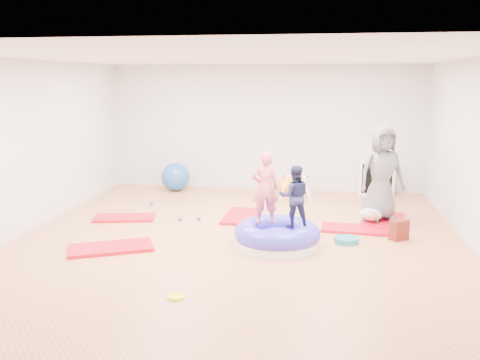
# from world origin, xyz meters

# --- Properties ---
(room) EXTENTS (7.01, 8.01, 2.81)m
(room) POSITION_xyz_m (0.00, 0.00, 1.40)
(room) COLOR tan
(room) RESTS_ON ground
(gym_mat_front_left) EXTENTS (1.36, 1.08, 0.05)m
(gym_mat_front_left) POSITION_xyz_m (-1.77, -0.77, 0.03)
(gym_mat_front_left) COLOR #CE000B
(gym_mat_front_left) RESTS_ON ground
(gym_mat_mid_left) EXTENTS (1.17, 0.76, 0.04)m
(gym_mat_mid_left) POSITION_xyz_m (-2.21, 0.93, 0.02)
(gym_mat_mid_left) COLOR #CE000B
(gym_mat_mid_left) RESTS_ON ground
(gym_mat_center_back) EXTENTS (0.59, 1.17, 0.05)m
(gym_mat_center_back) POSITION_xyz_m (-0.15, 1.37, 0.02)
(gym_mat_center_back) COLOR #CE000B
(gym_mat_center_back) RESTS_ON ground
(gym_mat_right) EXTENTS (1.15, 0.64, 0.05)m
(gym_mat_right) POSITION_xyz_m (1.87, 0.84, 0.02)
(gym_mat_right) COLOR #CE000B
(gym_mat_right) RESTS_ON ground
(gym_mat_rear_right) EXTENTS (0.91, 1.38, 0.05)m
(gym_mat_rear_right) POSITION_xyz_m (2.36, 1.46, 0.03)
(gym_mat_rear_right) COLOR #CE000B
(gym_mat_rear_right) RESTS_ON ground
(inflatable_cushion) EXTENTS (1.29, 1.29, 0.41)m
(inflatable_cushion) POSITION_xyz_m (0.65, -0.24, 0.16)
(inflatable_cushion) COLOR white
(inflatable_cushion) RESTS_ON ground
(child_pink) EXTENTS (0.46, 0.36, 1.10)m
(child_pink) POSITION_xyz_m (0.45, -0.15, 0.93)
(child_pink) COLOR #E95B68
(child_pink) RESTS_ON inflatable_cushion
(child_navy) EXTENTS (0.50, 0.41, 0.92)m
(child_navy) POSITION_xyz_m (0.90, -0.26, 0.84)
(child_navy) COLOR #1B1F41
(child_navy) RESTS_ON inflatable_cushion
(adult_caregiver) EXTENTS (0.93, 0.76, 1.64)m
(adult_caregiver) POSITION_xyz_m (2.31, 1.47, 0.87)
(adult_caregiver) COLOR #5B5D61
(adult_caregiver) RESTS_ON gym_mat_rear_right
(infant) EXTENTS (0.40, 0.40, 0.23)m
(infant) POSITION_xyz_m (2.14, 1.26, 0.17)
(infant) COLOR #A9D7EA
(infant) RESTS_ON gym_mat_rear_right
(ball_pit_balls) EXTENTS (4.61, 1.20, 0.07)m
(ball_pit_balls) POSITION_xyz_m (-0.11, 1.35, 0.04)
(ball_pit_balls) COLOR #2252A0
(ball_pit_balls) RESTS_ON ground
(exercise_ball_blue) EXTENTS (0.64, 0.64, 0.64)m
(exercise_ball_blue) POSITION_xyz_m (-1.98, 3.48, 0.32)
(exercise_ball_blue) COLOR #2252A0
(exercise_ball_blue) RESTS_ON ground
(exercise_ball_orange) EXTENTS (0.39, 0.39, 0.39)m
(exercise_ball_orange) POSITION_xyz_m (0.51, 3.50, 0.20)
(exercise_ball_orange) COLOR #FFA823
(exercise_ball_orange) RESTS_ON ground
(infant_play_gym) EXTENTS (0.66, 0.63, 0.51)m
(infant_play_gym) POSITION_xyz_m (0.75, 3.02, 0.34)
(infant_play_gym) COLOR white
(infant_play_gym) RESTS_ON ground
(cube_shelf) EXTENTS (0.74, 0.36, 0.74)m
(cube_shelf) POSITION_xyz_m (2.45, 3.79, 0.37)
(cube_shelf) COLOR white
(cube_shelf) RESTS_ON ground
(balance_disc) EXTENTS (0.38, 0.38, 0.08)m
(balance_disc) POSITION_xyz_m (1.69, 0.12, 0.04)
(balance_disc) COLOR #177886
(balance_disc) RESTS_ON ground
(backpack) EXTENTS (0.32, 0.30, 0.32)m
(backpack) POSITION_xyz_m (2.51, 0.40, 0.16)
(backpack) COLOR #9E1808
(backpack) RESTS_ON ground
(yellow_toy) EXTENTS (0.20, 0.20, 0.03)m
(yellow_toy) POSITION_xyz_m (-0.33, -2.35, 0.01)
(yellow_toy) COLOR #FCFF16
(yellow_toy) RESTS_ON ground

